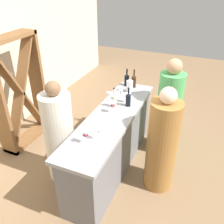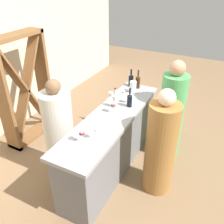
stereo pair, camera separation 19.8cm
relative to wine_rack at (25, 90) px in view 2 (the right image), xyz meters
The scene contains 17 objects.
ground_plane 1.88m from the wine_rack, 93.45° to the right, with size 12.00×12.00×0.00m, color #846647.
bar_counter 1.71m from the wine_rack, 93.45° to the right, with size 2.19×0.56×0.92m.
wine_rack is the anchor object (origin of this frame).
wine_bottle_leftmost_clear_pale 1.59m from the wine_rack, 85.46° to the right, with size 0.07×0.07×0.29m.
wine_bottle_second_left_near_black 1.78m from the wine_rack, 82.59° to the right, with size 0.07×0.07×0.28m.
wine_bottle_center_amber_brown 1.85m from the wine_rack, 62.12° to the right, with size 0.07×0.07×0.30m.
wine_bottle_second_right_near_black 1.74m from the wine_rack, 59.43° to the right, with size 0.08×0.08×0.29m.
wine_glass_near_left 1.85m from the wine_rack, 110.73° to the right, with size 0.07×0.07×0.15m.
wine_glass_near_center 1.75m from the wine_rack, 79.40° to the right, with size 0.07×0.07×0.15m.
wine_glass_near_right 1.64m from the wine_rack, 90.90° to the right, with size 0.08×0.08×0.16m.
wine_glass_far_left 1.79m from the wine_rack, 115.42° to the right, with size 0.08×0.08×0.17m.
wine_glass_far_center 1.64m from the wine_rack, 76.94° to the right, with size 0.06×0.06×0.15m.
wine_glass_far_right 1.49m from the wine_rack, 81.15° to the right, with size 0.07×0.07×0.16m.
water_pitcher 1.76m from the wine_rack, 67.62° to the right, with size 0.10×0.10×0.18m.
person_left_guest 2.37m from the wine_rack, 74.52° to the right, with size 0.47×0.47×1.56m.
person_center_guest 2.38m from the wine_rack, 93.57° to the right, with size 0.51×0.51×1.48m.
person_right_guest 1.19m from the wine_rack, 115.54° to the right, with size 0.49×0.49×1.48m.
Camera 2 is at (-2.46, -1.25, 2.61)m, focal length 38.90 mm.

